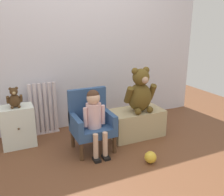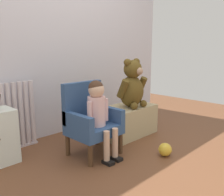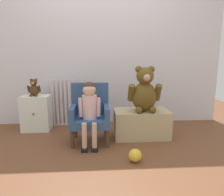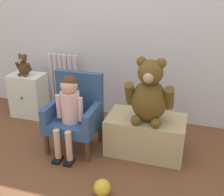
{
  "view_description": "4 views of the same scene",
  "coord_description": "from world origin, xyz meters",
  "px_view_note": "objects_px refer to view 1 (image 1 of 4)",
  "views": [
    {
      "loc": [
        -1.02,
        -2.04,
        1.45
      ],
      "look_at": [
        0.13,
        0.46,
        0.6
      ],
      "focal_mm": 40.0,
      "sensor_mm": 36.0,
      "label": 1
    },
    {
      "loc": [
        -1.66,
        -1.3,
        1.04
      ],
      "look_at": [
        0.17,
        0.49,
        0.52
      ],
      "focal_mm": 40.0,
      "sensor_mm": 36.0,
      "label": 2
    },
    {
      "loc": [
        -0.01,
        -1.87,
        0.97
      ],
      "look_at": [
        0.15,
        0.54,
        0.53
      ],
      "focal_mm": 32.0,
      "sensor_mm": 36.0,
      "label": 3
    },
    {
      "loc": [
        0.88,
        -1.62,
        1.52
      ],
      "look_at": [
        0.23,
        0.52,
        0.53
      ],
      "focal_mm": 45.0,
      "sensor_mm": 36.0,
      "label": 4
    }
  ],
  "objects_px": {
    "radiator": "(44,109)",
    "child_armchair": "(91,121)",
    "small_dresser": "(18,126)",
    "low_bench": "(136,123)",
    "large_teddy_bear": "(140,92)",
    "small_teddy_bear": "(14,99)",
    "toy_ball": "(150,157)",
    "child_figure": "(94,113)"
  },
  "relations": [
    {
      "from": "radiator",
      "to": "large_teddy_bear",
      "type": "relative_size",
      "value": 1.24
    },
    {
      "from": "child_armchair",
      "to": "child_figure",
      "type": "relative_size",
      "value": 0.95
    },
    {
      "from": "radiator",
      "to": "toy_ball",
      "type": "relative_size",
      "value": 5.42
    },
    {
      "from": "child_figure",
      "to": "small_teddy_bear",
      "type": "bearing_deg",
      "value": 146.05
    },
    {
      "from": "radiator",
      "to": "child_armchair",
      "type": "relative_size",
      "value": 0.99
    },
    {
      "from": "child_figure",
      "to": "child_armchair",
      "type": "bearing_deg",
      "value": 90.0
    },
    {
      "from": "child_armchair",
      "to": "toy_ball",
      "type": "height_order",
      "value": "child_armchair"
    },
    {
      "from": "large_teddy_bear",
      "to": "small_teddy_bear",
      "type": "distance_m",
      "value": 1.5
    },
    {
      "from": "child_armchair",
      "to": "low_bench",
      "type": "relative_size",
      "value": 1.02
    },
    {
      "from": "child_figure",
      "to": "large_teddy_bear",
      "type": "xyz_separation_m",
      "value": [
        0.67,
        0.15,
        0.12
      ]
    },
    {
      "from": "child_figure",
      "to": "large_teddy_bear",
      "type": "relative_size",
      "value": 1.31
    },
    {
      "from": "low_bench",
      "to": "child_armchair",
      "type": "bearing_deg",
      "value": -172.57
    },
    {
      "from": "child_armchair",
      "to": "large_teddy_bear",
      "type": "distance_m",
      "value": 0.72
    },
    {
      "from": "child_armchair",
      "to": "child_figure",
      "type": "height_order",
      "value": "child_figure"
    },
    {
      "from": "small_teddy_bear",
      "to": "toy_ball",
      "type": "relative_size",
      "value": 1.87
    },
    {
      "from": "child_armchair",
      "to": "large_teddy_bear",
      "type": "relative_size",
      "value": 1.25
    },
    {
      "from": "radiator",
      "to": "low_bench",
      "type": "bearing_deg",
      "value": -27.35
    },
    {
      "from": "low_bench",
      "to": "large_teddy_bear",
      "type": "relative_size",
      "value": 1.23
    },
    {
      "from": "child_figure",
      "to": "small_dresser",
      "type": "bearing_deg",
      "value": 144.84
    },
    {
      "from": "child_figure",
      "to": "low_bench",
      "type": "distance_m",
      "value": 0.75
    },
    {
      "from": "small_dresser",
      "to": "low_bench",
      "type": "relative_size",
      "value": 0.72
    },
    {
      "from": "radiator",
      "to": "toy_ball",
      "type": "bearing_deg",
      "value": -53.95
    },
    {
      "from": "small_dresser",
      "to": "child_armchair",
      "type": "relative_size",
      "value": 0.7
    },
    {
      "from": "radiator",
      "to": "small_teddy_bear",
      "type": "xyz_separation_m",
      "value": [
        -0.35,
        -0.23,
        0.26
      ]
    },
    {
      "from": "low_bench",
      "to": "small_dresser",
      "type": "bearing_deg",
      "value": 166.33
    },
    {
      "from": "low_bench",
      "to": "large_teddy_bear",
      "type": "distance_m",
      "value": 0.43
    },
    {
      "from": "child_armchair",
      "to": "toy_ball",
      "type": "relative_size",
      "value": 5.49
    },
    {
      "from": "child_armchair",
      "to": "low_bench",
      "type": "distance_m",
      "value": 0.68
    },
    {
      "from": "child_figure",
      "to": "small_teddy_bear",
      "type": "distance_m",
      "value": 0.95
    },
    {
      "from": "large_teddy_bear",
      "to": "small_teddy_bear",
      "type": "bearing_deg",
      "value": 165.69
    },
    {
      "from": "child_figure",
      "to": "small_teddy_bear",
      "type": "relative_size",
      "value": 3.07
    },
    {
      "from": "toy_ball",
      "to": "child_armchair",
      "type": "bearing_deg",
      "value": 128.57
    },
    {
      "from": "radiator",
      "to": "small_dresser",
      "type": "height_order",
      "value": "radiator"
    },
    {
      "from": "child_figure",
      "to": "radiator",
      "type": "bearing_deg",
      "value": 119.49
    },
    {
      "from": "low_bench",
      "to": "small_teddy_bear",
      "type": "xyz_separation_m",
      "value": [
        -1.43,
        0.32,
        0.43
      ]
    },
    {
      "from": "large_teddy_bear",
      "to": "small_dresser",
      "type": "bearing_deg",
      "value": 164.82
    },
    {
      "from": "child_figure",
      "to": "small_teddy_bear",
      "type": "height_order",
      "value": "child_figure"
    },
    {
      "from": "low_bench",
      "to": "toy_ball",
      "type": "distance_m",
      "value": 0.69
    },
    {
      "from": "child_armchair",
      "to": "toy_ball",
      "type": "xyz_separation_m",
      "value": [
        0.46,
        -0.57,
        -0.28
      ]
    },
    {
      "from": "child_figure",
      "to": "toy_ball",
      "type": "relative_size",
      "value": 5.75
    },
    {
      "from": "child_armchair",
      "to": "low_bench",
      "type": "bearing_deg",
      "value": 7.43
    },
    {
      "from": "small_dresser",
      "to": "large_teddy_bear",
      "type": "relative_size",
      "value": 0.88
    }
  ]
}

